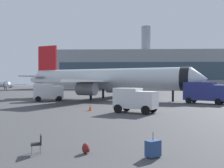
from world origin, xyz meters
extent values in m
cylinder|color=silver|center=(-2.76, 43.16, 3.70)|extent=(29.15, 15.07, 3.80)
cone|color=silver|center=(12.19, 36.91, 3.70)|extent=(3.61, 4.26, 3.61)
cone|color=silver|center=(-18.08, 49.56, 3.70)|extent=(4.27, 4.39, 3.42)
cylinder|color=black|center=(10.16, 37.76, 3.70)|extent=(2.79, 4.12, 3.88)
cube|color=silver|center=(-0.60, 50.93, 3.40)|extent=(10.60, 16.61, 0.36)
cube|color=silver|center=(-6.77, 36.17, 3.40)|extent=(10.60, 16.61, 0.36)
cylinder|color=gray|center=(-1.56, 48.62, 2.10)|extent=(3.80, 3.26, 2.20)
cylinder|color=gray|center=(-5.80, 38.47, 2.10)|extent=(3.80, 3.26, 2.20)
cube|color=red|center=(-15.22, 48.37, 7.30)|extent=(4.20, 2.03, 6.40)
cube|color=silver|center=(-14.44, 51.51, 4.30)|extent=(4.71, 6.54, 0.24)
cube|color=silver|center=(-16.91, 45.61, 4.30)|extent=(4.71, 6.54, 0.24)
cylinder|color=black|center=(8.31, 38.53, 0.90)|extent=(0.36, 0.36, 1.80)
cylinder|color=black|center=(-3.68, 46.15, 0.90)|extent=(0.44, 0.44, 1.80)
cylinder|color=black|center=(-5.53, 41.72, 0.90)|extent=(0.44, 0.44, 1.80)
cylinder|color=silver|center=(-45.85, 93.64, 2.22)|extent=(12.82, 15.61, 2.28)
cone|color=silver|center=(-39.89, 85.97, 2.22)|extent=(2.59, 2.46, 2.16)
cylinder|color=black|center=(-40.70, 87.01, 2.22)|extent=(2.35, 2.09, 2.32)
cube|color=silver|center=(-42.42, 97.06, 2.04)|extent=(9.35, 8.15, 0.22)
cylinder|color=gray|center=(-43.61, 96.14, 1.26)|extent=(2.22, 2.32, 1.32)
cube|color=silver|center=(-49.48, 101.45, 2.58)|extent=(3.80, 3.44, 0.14)
cylinder|color=black|center=(-41.44, 87.96, 0.54)|extent=(0.22, 0.22, 1.08)
cylinder|color=black|center=(-45.45, 95.47, 0.54)|extent=(0.26, 0.26, 1.08)
cube|color=white|center=(-10.89, 39.38, 1.52)|extent=(2.34, 2.65, 2.04)
cube|color=#1E232D|center=(-10.22, 39.62, 2.00)|extent=(0.76, 1.88, 0.84)
cube|color=white|center=(-13.14, 38.54, 1.70)|extent=(3.69, 3.15, 2.40)
cylinder|color=black|center=(-11.18, 40.50, 0.45)|extent=(0.92, 0.52, 0.90)
cylinder|color=black|center=(-10.38, 38.34, 0.45)|extent=(0.92, 0.52, 0.90)
cylinder|color=black|center=(-14.33, 39.33, 0.45)|extent=(0.92, 0.52, 0.90)
cylinder|color=black|center=(-13.53, 37.17, 0.45)|extent=(0.92, 0.52, 0.90)
cube|color=navy|center=(14.23, 33.71, 1.64)|extent=(2.71, 2.93, 2.29)
cube|color=navy|center=(11.70, 35.32, 1.85)|extent=(4.93, 4.35, 2.70)
cylinder|color=black|center=(14.85, 34.79, 0.45)|extent=(0.88, 0.67, 0.90)
cylinder|color=black|center=(13.51, 32.69, 0.45)|extent=(0.88, 0.67, 0.90)
cylinder|color=black|center=(11.31, 37.05, 0.45)|extent=(0.88, 0.67, 0.90)
cylinder|color=black|center=(9.97, 34.94, 0.45)|extent=(0.88, 0.67, 0.90)
cube|color=white|center=(2.68, 22.19, 1.39)|extent=(2.46, 2.57, 1.78)
cube|color=#1E232D|center=(3.35, 21.86, 1.81)|extent=(0.87, 1.65, 0.74)
cube|color=white|center=(0.71, 23.16, 1.55)|extent=(3.25, 2.96, 2.10)
cylinder|color=black|center=(3.34, 23.03, 0.45)|extent=(0.90, 0.59, 0.90)
cylinder|color=black|center=(2.41, 21.15, 0.45)|extent=(0.90, 0.59, 0.90)
cylinder|color=black|center=(0.58, 24.39, 0.45)|extent=(0.90, 0.59, 0.90)
cylinder|color=black|center=(-0.35, 22.51, 0.45)|extent=(0.90, 0.59, 0.90)
cube|color=#F2590C|center=(0.89, 46.69, 0.02)|extent=(0.44, 0.44, 0.04)
cone|color=#F2590C|center=(0.89, 46.69, 0.42)|extent=(0.36, 0.36, 0.75)
cylinder|color=white|center=(0.89, 46.69, 0.45)|extent=(0.23, 0.23, 0.10)
cube|color=#F2590C|center=(-3.53, 24.71, 0.02)|extent=(0.44, 0.44, 0.04)
cone|color=#F2590C|center=(-3.53, 24.71, 0.43)|extent=(0.36, 0.36, 0.79)
cylinder|color=white|center=(-3.53, 24.71, 0.47)|extent=(0.23, 0.23, 0.10)
cube|color=navy|center=(1.51, 6.37, 0.39)|extent=(0.75, 0.71, 0.70)
cylinder|color=black|center=(1.51, 6.37, 0.92)|extent=(0.02, 0.02, 0.36)
cylinder|color=black|center=(1.69, 6.51, 0.04)|extent=(0.07, 0.08, 0.08)
cylinder|color=black|center=(1.33, 6.24, 0.04)|extent=(0.07, 0.08, 0.08)
ellipsoid|color=maroon|center=(-1.52, 6.87, 0.24)|extent=(0.32, 0.40, 0.48)
ellipsoid|color=maroon|center=(-1.38, 6.87, 0.17)|extent=(0.12, 0.28, 0.24)
cube|color=black|center=(-3.78, 6.74, 0.44)|extent=(0.61, 0.61, 0.06)
cube|color=black|center=(-3.59, 6.81, 0.66)|extent=(0.21, 0.47, 0.40)
cylinder|color=#999EA5|center=(-3.90, 6.50, 0.22)|extent=(0.04, 0.04, 0.44)
cylinder|color=#999EA5|center=(-4.03, 6.86, 0.22)|extent=(0.04, 0.04, 0.44)
cylinder|color=#999EA5|center=(-3.54, 6.63, 0.22)|extent=(0.04, 0.04, 0.44)
cylinder|color=#999EA5|center=(-3.67, 6.99, 0.22)|extent=(0.04, 0.04, 0.44)
cube|color=gray|center=(14.01, 122.48, 8.75)|extent=(89.03, 19.77, 17.49)
cube|color=#334756|center=(14.01, 112.55, 7.87)|extent=(84.58, 0.10, 7.87)
cylinder|color=gray|center=(11.07, 122.48, 23.49)|extent=(4.40, 4.40, 12.00)
camera|label=1|loc=(0.21, -5.29, 3.32)|focal=42.79mm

